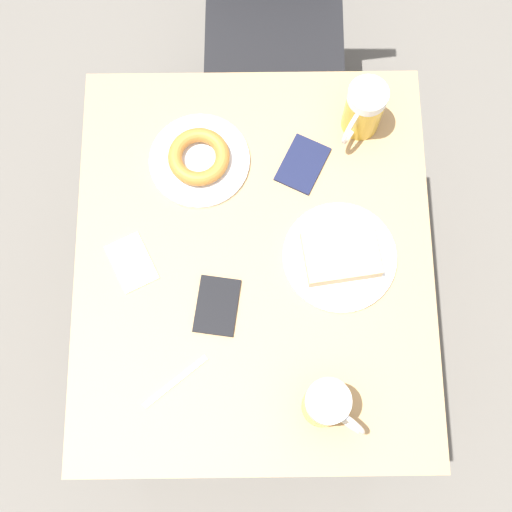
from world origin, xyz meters
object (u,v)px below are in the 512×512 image
object	(u,v)px
plate_with_cake	(342,254)
beer_mug_center	(365,110)
fork	(178,381)
passport_far_edge	(219,306)
napkin_folded	(134,262)
passport_near_edge	(305,164)
plate_with_donut	(201,158)
beer_mug_left	(329,405)

from	to	relation	value
plate_with_cake	beer_mug_center	xyz separation A→B (m)	(0.06, 0.32, 0.06)
fork	passport_far_edge	xyz separation A→B (m)	(0.09, 0.16, 0.00)
beer_mug_center	fork	world-z (taller)	beer_mug_center
fork	passport_far_edge	world-z (taller)	passport_far_edge
napkin_folded	passport_far_edge	bearing A→B (deg)	-27.83
beer_mug_center	passport_near_edge	size ratio (longest dim) A/B	0.97
plate_with_donut	beer_mug_left	xyz separation A→B (m)	(0.26, -0.56, 0.06)
napkin_folded	passport_near_edge	distance (m)	0.44
plate_with_donut	passport_far_edge	size ratio (longest dim) A/B	1.67
napkin_folded	passport_near_edge	bearing A→B (deg)	30.92
passport_near_edge	plate_with_cake	bearing A→B (deg)	-71.01
passport_near_edge	plate_with_donut	bearing A→B (deg)	177.39
passport_far_edge	fork	bearing A→B (deg)	-118.28
beer_mug_left	passport_near_edge	size ratio (longest dim) A/B	0.97
beer_mug_left	beer_mug_center	distance (m)	0.65
plate_with_cake	beer_mug_center	bearing A→B (deg)	79.51
beer_mug_center	plate_with_donut	bearing A→B (deg)	-166.61
plate_with_donut	passport_near_edge	distance (m)	0.24
plate_with_donut	beer_mug_center	bearing A→B (deg)	13.39
napkin_folded	passport_far_edge	world-z (taller)	passport_far_edge
beer_mug_left	napkin_folded	distance (m)	0.52
passport_near_edge	beer_mug_center	bearing A→B (deg)	36.41
plate_with_cake	beer_mug_left	xyz separation A→B (m)	(-0.05, -0.33, 0.06)
plate_with_cake	plate_with_donut	world-z (taller)	plate_with_cake
plate_with_cake	passport_near_edge	distance (m)	0.23
fork	passport_far_edge	bearing A→B (deg)	61.72
napkin_folded	passport_far_edge	distance (m)	0.21
beer_mug_center	napkin_folded	distance (m)	0.61
beer_mug_left	passport_near_edge	distance (m)	0.55
plate_with_cake	napkin_folded	xyz separation A→B (m)	(-0.46, -0.01, -0.02)
plate_with_donut	napkin_folded	bearing A→B (deg)	-121.48
beer_mug_center	passport_near_edge	xyz separation A→B (m)	(-0.13, -0.10, -0.07)
napkin_folded	fork	xyz separation A→B (m)	(0.10, -0.26, -0.00)
beer_mug_left	passport_near_edge	world-z (taller)	beer_mug_left
beer_mug_left	fork	distance (m)	0.32
beer_mug_center	passport_far_edge	bearing A→B (deg)	-127.56
fork	passport_near_edge	bearing A→B (deg)	60.12
beer_mug_center	fork	distance (m)	0.72
napkin_folded	fork	size ratio (longest dim) A/B	1.04
napkin_folded	passport_near_edge	xyz separation A→B (m)	(0.38, 0.23, 0.00)
beer_mug_left	passport_near_edge	xyz separation A→B (m)	(-0.03, 0.54, -0.07)
plate_with_cake	plate_with_donut	size ratio (longest dim) A/B	1.09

